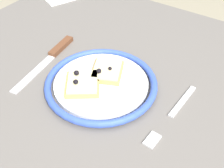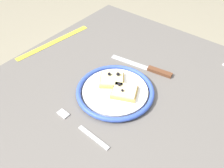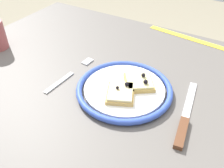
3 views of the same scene
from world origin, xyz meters
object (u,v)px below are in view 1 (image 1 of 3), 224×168
Objects in this scene: plate at (101,84)px; pizza_slice_near at (107,71)px; pizza_slice_far at (82,83)px; fork at (172,115)px; knife at (54,53)px; dining_table at (123,115)px.

plate is 2.52× the size of pizza_slice_near.
fork is (-0.20, -0.05, -0.02)m from pizza_slice_far.
knife reaches higher than fork.
pizza_slice_near is at bearing -17.76° from dining_table.
pizza_slice_near is 0.94× the size of pizza_slice_far.
plate is at bearing 100.53° from pizza_slice_near.
dining_table is 0.24m from knife.
pizza_slice_far is at bearing 156.04° from knife.
pizza_slice_near is at bearing -6.68° from fork.
pizza_slice_near is at bearing -79.47° from plate.
pizza_slice_near and pizza_slice_far have the same top height.
plate is 0.18m from knife.
plate is 2.35× the size of pizza_slice_far.
knife is (0.23, -0.02, 0.08)m from dining_table.
plate is at bearing 14.05° from dining_table.
pizza_slice_far is (0.03, 0.03, 0.01)m from plate.
pizza_slice_near is 0.17m from knife.
plate reaches higher than dining_table.
pizza_slice_near reaches higher than plate.
plate is at bearing 3.74° from fork.
dining_table is at bearing -0.96° from fork.
dining_table is 0.13m from pizza_slice_far.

